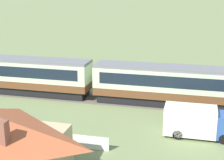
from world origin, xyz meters
name	(u,v)px	position (x,y,z in m)	size (l,w,h in m)	color
passenger_train	(189,85)	(-26.03, 1.20, 2.27)	(98.35, 3.06, 4.09)	brown
railway_track	(199,107)	(-24.90, 1.20, 0.01)	(168.68, 3.60, 0.04)	#665B51
delivery_truck_blue	(200,122)	(-24.88, -6.07, 1.30)	(5.95, 2.07, 2.53)	#2D519E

